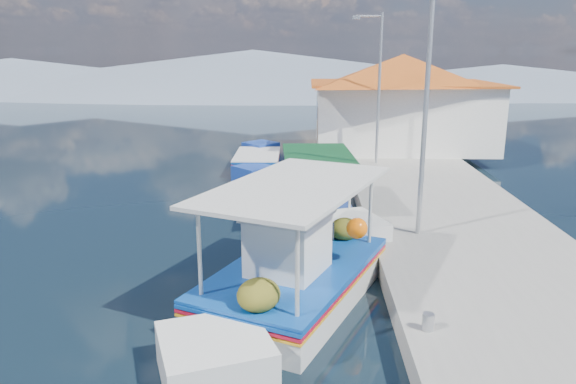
{
  "coord_description": "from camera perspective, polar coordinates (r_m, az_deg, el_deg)",
  "views": [
    {
      "loc": [
        1.78,
        -11.24,
        5.02
      ],
      "look_at": [
        1.23,
        3.0,
        1.3
      ],
      "focal_mm": 33.7,
      "sensor_mm": 36.0,
      "label": 1
    }
  ],
  "objects": [
    {
      "name": "quay",
      "position": [
        18.36,
        15.1,
        -0.94
      ],
      "size": [
        5.0,
        44.0,
        0.5
      ],
      "primitive_type": "cube",
      "color": "gray",
      "rests_on": "ground"
    },
    {
      "name": "lamp_post_far",
      "position": [
        22.44,
        9.37,
        11.46
      ],
      "size": [
        1.21,
        0.14,
        6.0
      ],
      "color": "#A5A8AD",
      "rests_on": "quay"
    },
    {
      "name": "harbor_building",
      "position": [
        26.71,
        11.88,
        9.51
      ],
      "size": [
        10.49,
        10.49,
        4.4
      ],
      "color": "white",
      "rests_on": "quay"
    },
    {
      "name": "main_caique",
      "position": [
        11.25,
        0.61,
        -8.86
      ],
      "size": [
        4.6,
        7.76,
        2.78
      ],
      "rotation": [
        0.0,
        0.0,
        0.41
      ],
      "color": "silver",
      "rests_on": "ground"
    },
    {
      "name": "lamp_post_near",
      "position": [
        13.57,
        13.99,
        9.27
      ],
      "size": [
        1.21,
        0.14,
        6.0
      ],
      "color": "#A5A8AD",
      "rests_on": "quay"
    },
    {
      "name": "bollards",
      "position": [
        17.18,
        8.89,
        -0.28
      ],
      "size": [
        0.2,
        17.2,
        0.3
      ],
      "color": "#A5A8AD",
      "rests_on": "quay"
    },
    {
      "name": "ground",
      "position": [
        12.44,
        -6.28,
        -9.26
      ],
      "size": [
        160.0,
        160.0,
        0.0
      ],
      "primitive_type": "plane",
      "color": "black",
      "rests_on": "ground"
    },
    {
      "name": "caique_blue_hull",
      "position": [
        23.51,
        -3.22,
        3.04
      ],
      "size": [
        1.95,
        6.29,
        1.12
      ],
      "rotation": [
        0.0,
        0.0,
        -0.02
      ],
      "color": "#193B9B",
      "rests_on": "ground"
    },
    {
      "name": "caique_green_canopy",
      "position": [
        16.14,
        3.09,
        -2.17
      ],
      "size": [
        2.2,
        6.42,
        2.41
      ],
      "rotation": [
        0.0,
        0.0,
        -0.07
      ],
      "color": "silver",
      "rests_on": "ground"
    },
    {
      "name": "mountain_ridge",
      "position": [
        67.48,
        6.38,
        12.02
      ],
      "size": [
        171.4,
        96.0,
        5.5
      ],
      "color": "slate",
      "rests_on": "ground"
    }
  ]
}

